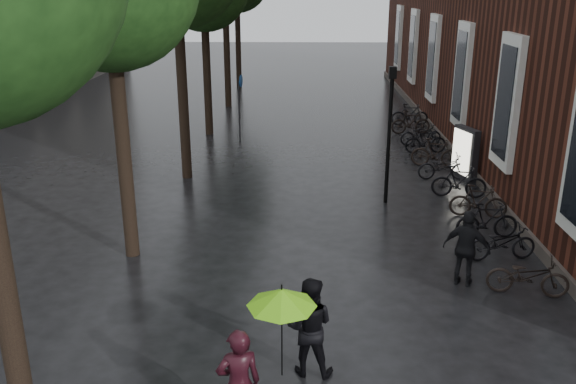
{
  "coord_description": "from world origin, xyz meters",
  "views": [
    {
      "loc": [
        -0.12,
        -5.99,
        6.09
      ],
      "look_at": [
        -0.43,
        6.62,
        1.72
      ],
      "focal_mm": 38.0,
      "sensor_mm": 36.0,
      "label": 1
    }
  ],
  "objects_px": {
    "lamp_post": "(390,122)",
    "parked_bicycles": "(445,166)",
    "pedestrian_walking": "(467,248)",
    "ad_lightbox": "(465,154)",
    "person_black": "(309,326)"
  },
  "relations": [
    {
      "from": "parked_bicycles",
      "to": "ad_lightbox",
      "type": "distance_m",
      "value": 0.72
    },
    {
      "from": "pedestrian_walking",
      "to": "ad_lightbox",
      "type": "relative_size",
      "value": 0.97
    },
    {
      "from": "pedestrian_walking",
      "to": "person_black",
      "type": "bearing_deg",
      "value": 68.64
    },
    {
      "from": "person_black",
      "to": "parked_bicycles",
      "type": "bearing_deg",
      "value": -105.72
    },
    {
      "from": "ad_lightbox",
      "to": "pedestrian_walking",
      "type": "bearing_deg",
      "value": -122.51
    },
    {
      "from": "pedestrian_walking",
      "to": "ad_lightbox",
      "type": "height_order",
      "value": "ad_lightbox"
    },
    {
      "from": "person_black",
      "to": "ad_lightbox",
      "type": "height_order",
      "value": "ad_lightbox"
    },
    {
      "from": "person_black",
      "to": "parked_bicycles",
      "type": "distance_m",
      "value": 11.37
    },
    {
      "from": "lamp_post",
      "to": "parked_bicycles",
      "type": "bearing_deg",
      "value": 45.74
    },
    {
      "from": "ad_lightbox",
      "to": "lamp_post",
      "type": "distance_m",
      "value": 3.89
    },
    {
      "from": "pedestrian_walking",
      "to": "lamp_post",
      "type": "xyz_separation_m",
      "value": [
        -1.01,
        5.04,
        1.55
      ]
    },
    {
      "from": "person_black",
      "to": "ad_lightbox",
      "type": "distance_m",
      "value": 11.62
    },
    {
      "from": "parked_bicycles",
      "to": "lamp_post",
      "type": "height_order",
      "value": "lamp_post"
    },
    {
      "from": "pedestrian_walking",
      "to": "ad_lightbox",
      "type": "distance_m",
      "value": 7.51
    },
    {
      "from": "pedestrian_walking",
      "to": "parked_bicycles",
      "type": "xyz_separation_m",
      "value": [
        1.18,
        7.29,
        -0.37
      ]
    }
  ]
}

